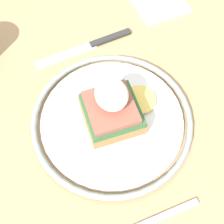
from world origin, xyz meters
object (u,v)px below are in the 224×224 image
plate (112,120)px  knife (92,45)px  sandwich (112,108)px  napkin (158,0)px

plate → knife: bearing=-5.1°
plate → knife: size_ratio=1.36×
plate → knife: 0.17m
sandwich → knife: size_ratio=0.65×
sandwich → napkin: bearing=-36.9°
sandwich → knife: (0.16, -0.01, -0.04)m
plate → sandwich: bearing=-42.0°
knife → napkin: size_ratio=1.73×
plate → napkin: size_ratio=2.35×
sandwich → napkin: (0.24, -0.18, -0.04)m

